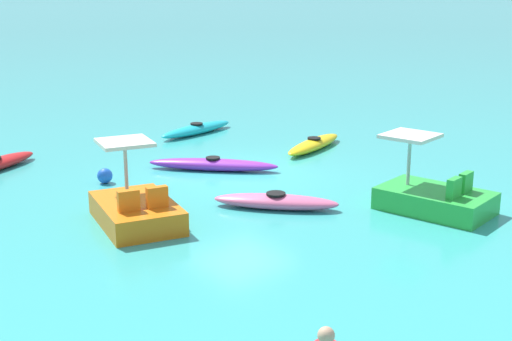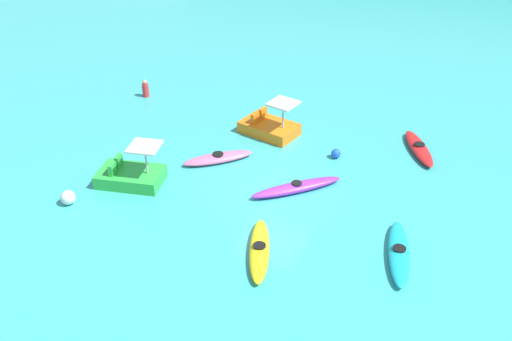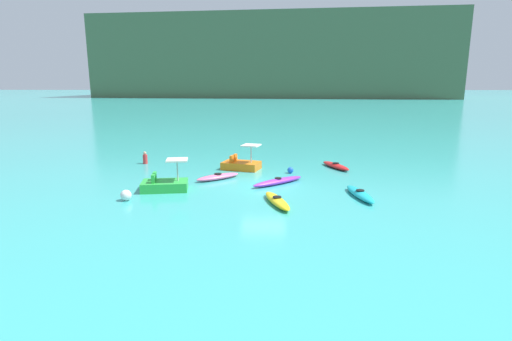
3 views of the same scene
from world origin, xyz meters
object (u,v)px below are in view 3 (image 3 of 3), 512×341
(kayak_red, at_px, (336,166))
(person_near_shore, at_px, (145,158))
(kayak_cyan, at_px, (360,194))
(pedal_boat_green, at_px, (165,184))
(buoy_blue, at_px, (290,170))
(buoy_white, at_px, (126,195))
(kayak_purple, at_px, (278,181))
(pedal_boat_orange, at_px, (242,164))
(kayak_pink, at_px, (218,177))
(kayak_yellow, at_px, (277,201))

(kayak_red, relative_size, person_near_shore, 3.43)
(kayak_cyan, height_order, person_near_shore, person_near_shore)
(pedal_boat_green, bearing_deg, buoy_blue, 32.08)
(person_near_shore, bearing_deg, buoy_white, -78.81)
(kayak_purple, distance_m, buoy_blue, 2.97)
(kayak_red, relative_size, kayak_purple, 0.96)
(pedal_boat_orange, relative_size, buoy_blue, 7.00)
(pedal_boat_green, bearing_deg, kayak_cyan, -5.78)
(pedal_boat_green, xyz_separation_m, buoy_white, (-1.43, -1.98, -0.07))
(pedal_boat_orange, xyz_separation_m, buoy_blue, (3.19, -1.09, -0.14))
(kayak_pink, relative_size, kayak_purple, 0.85)
(kayak_purple, bearing_deg, kayak_red, 48.16)
(kayak_pink, height_order, buoy_blue, buoy_blue)
(kayak_pink, distance_m, pedal_boat_green, 3.56)
(pedal_boat_green, relative_size, buoy_white, 4.89)
(kayak_pink, height_order, kayak_red, same)
(buoy_blue, xyz_separation_m, buoy_white, (-8.37, -6.33, 0.07))
(kayak_pink, height_order, kayak_yellow, same)
(kayak_pink, bearing_deg, pedal_boat_orange, 67.47)
(pedal_boat_orange, height_order, buoy_white, pedal_boat_orange)
(kayak_pink, distance_m, kayak_purple, 3.69)
(kayak_red, height_order, pedal_boat_orange, pedal_boat_orange)
(pedal_boat_green, height_order, buoy_blue, pedal_boat_green)
(kayak_cyan, xyz_separation_m, pedal_boat_orange, (-6.40, 6.47, 0.17))
(kayak_purple, bearing_deg, pedal_boat_orange, 120.67)
(kayak_red, bearing_deg, person_near_shore, 175.17)
(kayak_pink, xyz_separation_m, kayak_purple, (3.55, -1.00, -0.00))
(kayak_yellow, xyz_separation_m, person_near_shore, (-9.17, 9.44, 0.22))
(kayak_pink, relative_size, person_near_shore, 3.04)
(kayak_purple, height_order, pedal_boat_green, pedal_boat_green)
(kayak_red, xyz_separation_m, pedal_boat_green, (-10.08, -5.97, 0.17))
(kayak_red, xyz_separation_m, kayak_yellow, (-4.14, -8.31, -0.00))
(kayak_red, distance_m, person_near_shore, 13.35)
(kayak_pink, xyz_separation_m, buoy_blue, (4.41, 1.85, 0.03))
(kayak_red, bearing_deg, buoy_blue, -152.72)
(kayak_purple, xyz_separation_m, pedal_boat_green, (-6.08, -1.50, 0.17))
(kayak_cyan, distance_m, pedal_boat_orange, 9.10)
(pedal_boat_green, distance_m, pedal_boat_orange, 6.60)
(kayak_purple, height_order, buoy_white, buoy_white)
(kayak_cyan, distance_m, buoy_blue, 6.26)
(pedal_boat_green, height_order, person_near_shore, pedal_boat_green)
(kayak_purple, bearing_deg, kayak_pink, 164.29)
(pedal_boat_green, height_order, pedal_boat_orange, same)
(pedal_boat_orange, bearing_deg, kayak_red, 4.77)
(buoy_blue, bearing_deg, person_near_shore, 164.88)
(kayak_cyan, relative_size, pedal_boat_orange, 1.21)
(kayak_red, distance_m, pedal_boat_green, 11.71)
(kayak_purple, relative_size, buoy_white, 5.87)
(kayak_red, relative_size, kayak_cyan, 0.92)
(kayak_red, xyz_separation_m, buoy_blue, (-3.14, -1.62, 0.03))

